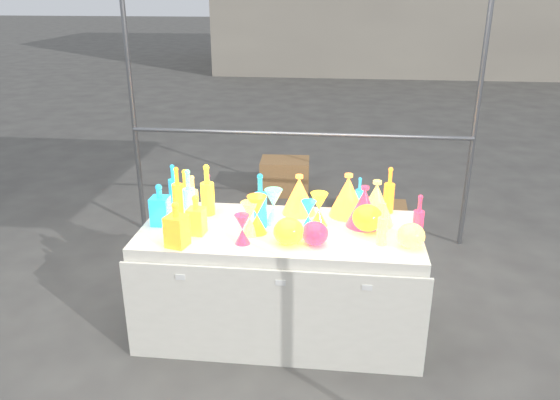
# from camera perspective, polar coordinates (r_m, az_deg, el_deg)

# --- Properties ---
(ground) EXTENTS (80.00, 80.00, 0.00)m
(ground) POSITION_cam_1_polar(r_m,az_deg,el_deg) (3.90, 0.00, -13.11)
(ground) COLOR slate
(ground) RESTS_ON ground
(display_table) EXTENTS (1.84, 0.83, 0.75)m
(display_table) POSITION_cam_1_polar(r_m,az_deg,el_deg) (3.69, -0.02, -8.40)
(display_table) COLOR white
(display_table) RESTS_ON ground
(cardboard_box_closed) EXTENTS (0.56, 0.42, 0.39)m
(cardboard_box_closed) POSITION_cam_1_polar(r_m,az_deg,el_deg) (6.20, 0.52, 2.50)
(cardboard_box_closed) COLOR #A4774A
(cardboard_box_closed) RESTS_ON ground
(cardboard_box_flat) EXTENTS (0.77, 0.56, 0.06)m
(cardboard_box_flat) POSITION_cam_1_polar(r_m,az_deg,el_deg) (5.78, 9.47, -0.99)
(cardboard_box_flat) COLOR #A4774A
(cardboard_box_flat) RESTS_ON ground
(bottle_0) EXTENTS (0.10, 0.10, 0.31)m
(bottle_0) POSITION_cam_1_polar(r_m,az_deg,el_deg) (3.79, -9.84, 0.95)
(bottle_0) COLOR red
(bottle_0) RESTS_ON display_table
(bottle_1) EXTENTS (0.07, 0.07, 0.30)m
(bottle_1) POSITION_cam_1_polar(r_m,az_deg,el_deg) (3.93, -11.07, 1.56)
(bottle_1) COLOR #157817
(bottle_1) RESTS_ON display_table
(bottle_2) EXTENTS (0.09, 0.09, 0.34)m
(bottle_2) POSITION_cam_1_polar(r_m,az_deg,el_deg) (3.76, -10.66, 0.97)
(bottle_2) COLOR yellow
(bottle_2) RESTS_ON display_table
(bottle_3) EXTENTS (0.09, 0.09, 0.27)m
(bottle_3) POSITION_cam_1_polar(r_m,az_deg,el_deg) (3.79, -7.47, 0.80)
(bottle_3) COLOR #1A299C
(bottle_3) RESTS_ON display_table
(bottle_4) EXTENTS (0.08, 0.08, 0.29)m
(bottle_4) POSITION_cam_1_polar(r_m,az_deg,el_deg) (3.72, -9.07, 0.43)
(bottle_4) COLOR #158379
(bottle_4) RESTS_ON display_table
(bottle_5) EXTENTS (0.08, 0.08, 0.37)m
(bottle_5) POSITION_cam_1_polar(r_m,az_deg,el_deg) (3.60, -9.49, 0.37)
(bottle_5) COLOR #C32774
(bottle_5) RESTS_ON display_table
(bottle_6) EXTENTS (0.12, 0.12, 0.36)m
(bottle_6) POSITION_cam_1_polar(r_m,az_deg,el_deg) (3.72, -7.60, 1.08)
(bottle_6) COLOR red
(bottle_6) RESTS_ON display_table
(bottle_7) EXTENTS (0.10, 0.10, 0.36)m
(bottle_7) POSITION_cam_1_polar(r_m,az_deg,el_deg) (3.49, -2.08, -0.05)
(bottle_7) COLOR #157817
(bottle_7) RESTS_ON display_table
(decanter_0) EXTENTS (0.11, 0.11, 0.26)m
(decanter_0) POSITION_cam_1_polar(r_m,az_deg,el_deg) (3.45, -8.75, -1.51)
(decanter_0) COLOR red
(decanter_0) RESTS_ON display_table
(decanter_1) EXTENTS (0.14, 0.14, 0.28)m
(decanter_1) POSITION_cam_1_polar(r_m,az_deg,el_deg) (3.30, -10.77, -2.50)
(decanter_1) COLOR yellow
(decanter_1) RESTS_ON display_table
(decanter_2) EXTENTS (0.12, 0.12, 0.28)m
(decanter_2) POSITION_cam_1_polar(r_m,az_deg,el_deg) (3.62, -12.43, -0.45)
(decanter_2) COLOR #157817
(decanter_2) RESTS_ON display_table
(hourglass_0) EXTENTS (0.16, 0.16, 0.25)m
(hourglass_0) POSITION_cam_1_polar(r_m,az_deg,el_deg) (3.42, -2.42, -1.54)
(hourglass_0) COLOR yellow
(hourglass_0) RESTS_ON display_table
(hourglass_1) EXTENTS (0.11, 0.11, 0.19)m
(hourglass_1) POSITION_cam_1_polar(r_m,az_deg,el_deg) (3.30, -3.96, -3.07)
(hourglass_1) COLOR #1A299C
(hourglass_1) RESTS_ON display_table
(hourglass_2) EXTENTS (0.12, 0.12, 0.22)m
(hourglass_2) POSITION_cam_1_polar(r_m,az_deg,el_deg) (3.41, -3.18, -1.95)
(hourglass_2) COLOR #158379
(hourglass_2) RESTS_ON display_table
(hourglass_3) EXTENTS (0.14, 0.14, 0.24)m
(hourglass_3) POSITION_cam_1_polar(r_m,az_deg,el_deg) (3.56, -0.68, -0.71)
(hourglass_3) COLOR #C32774
(hourglass_3) RESTS_ON display_table
(hourglass_4) EXTENTS (0.15, 0.15, 0.23)m
(hourglass_4) POSITION_cam_1_polar(r_m,az_deg,el_deg) (3.53, 4.09, -1.01)
(hourglass_4) COLOR red
(hourglass_4) RESTS_ON display_table
(hourglass_5) EXTENTS (0.12, 0.12, 0.20)m
(hourglass_5) POSITION_cam_1_polar(r_m,az_deg,el_deg) (3.48, 2.99, -1.62)
(hourglass_5) COLOR #157817
(hourglass_5) RESTS_ON display_table
(globe_0) EXTENTS (0.23, 0.23, 0.15)m
(globe_0) POSITION_cam_1_polar(r_m,az_deg,el_deg) (3.29, 0.92, -3.44)
(globe_0) COLOR red
(globe_0) RESTS_ON display_table
(globe_1) EXTENTS (0.21, 0.21, 0.13)m
(globe_1) POSITION_cam_1_polar(r_m,az_deg,el_deg) (3.35, 13.50, -3.77)
(globe_1) COLOR #158379
(globe_1) RESTS_ON display_table
(globe_2) EXTENTS (0.21, 0.21, 0.15)m
(globe_2) POSITION_cam_1_polar(r_m,az_deg,el_deg) (3.52, 9.12, -2.00)
(globe_2) COLOR yellow
(globe_2) RESTS_ON display_table
(globe_3) EXTENTS (0.20, 0.20, 0.13)m
(globe_3) POSITION_cam_1_polar(r_m,az_deg,el_deg) (3.30, 3.67, -3.62)
(globe_3) COLOR #1A299C
(globe_3) RESTS_ON display_table
(lampshade_0) EXTENTS (0.29, 0.29, 0.28)m
(lampshade_0) POSITION_cam_1_polar(r_m,az_deg,el_deg) (3.72, 2.01, 0.62)
(lampshade_0) COLOR #F7FF35
(lampshade_0) RESTS_ON display_table
(lampshade_1) EXTENTS (0.31, 0.31, 0.30)m
(lampshade_1) POSITION_cam_1_polar(r_m,az_deg,el_deg) (3.71, 7.11, 0.55)
(lampshade_1) COLOR #F7FF35
(lampshade_1) RESTS_ON display_table
(lampshade_2) EXTENTS (0.25, 0.25, 0.27)m
(lampshade_2) POSITION_cam_1_polar(r_m,az_deg,el_deg) (3.57, 8.79, -0.63)
(lampshade_2) COLOR #1A299C
(lampshade_2) RESTS_ON display_table
(lampshade_3) EXTENTS (0.28, 0.28, 0.30)m
(lampshade_3) POSITION_cam_1_polar(r_m,az_deg,el_deg) (3.61, 10.00, -0.22)
(lampshade_3) COLOR #158379
(lampshade_3) RESTS_ON display_table
(bottle_8) EXTENTS (0.07, 0.07, 0.25)m
(bottle_8) POSITION_cam_1_polar(r_m,az_deg,el_deg) (3.79, 8.29, 0.59)
(bottle_8) COLOR #157817
(bottle_8) RESTS_ON display_table
(bottle_9) EXTENTS (0.09, 0.09, 0.33)m
(bottle_9) POSITION_cam_1_polar(r_m,az_deg,el_deg) (3.79, 11.35, 1.03)
(bottle_9) COLOR yellow
(bottle_9) RESTS_ON display_table
(bottle_10) EXTENTS (0.07, 0.07, 0.29)m
(bottle_10) POSITION_cam_1_polar(r_m,az_deg,el_deg) (3.43, 14.28, -1.76)
(bottle_10) COLOR #1A299C
(bottle_10) RESTS_ON display_table
(bottle_11) EXTENTS (0.07, 0.07, 0.27)m
(bottle_11) POSITION_cam_1_polar(r_m,az_deg,el_deg) (3.32, 10.68, -2.44)
(bottle_11) COLOR #158379
(bottle_11) RESTS_ON display_table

